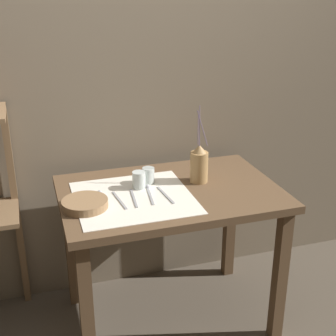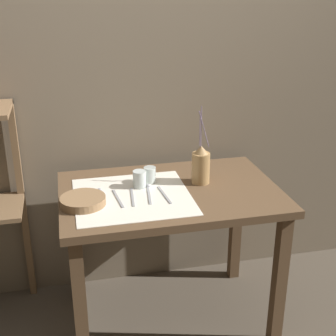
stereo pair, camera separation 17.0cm
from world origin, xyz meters
name	(u,v)px [view 1 (the left image)]	position (x,y,z in m)	size (l,w,h in m)	color
ground_plane	(170,317)	(0.00, 0.00, 0.00)	(12.00, 12.00, 0.00)	brown
stone_wall_back	(144,90)	(0.00, 0.48, 1.20)	(7.00, 0.06, 2.40)	#7A6B56
wooden_table	(170,211)	(0.00, 0.00, 0.67)	(1.10, 0.73, 0.79)	brown
linen_cloth	(134,198)	(-0.20, -0.04, 0.79)	(0.56, 0.54, 0.00)	silver
pitcher_with_flowers	(199,165)	(0.18, 0.06, 0.89)	(0.09, 0.09, 0.41)	#A87F4C
wooden_bowl	(85,204)	(-0.44, -0.07, 0.81)	(0.21, 0.21, 0.04)	#8E6B47
glass_tumbler_near	(139,180)	(-0.14, 0.06, 0.84)	(0.07, 0.07, 0.09)	silver
glass_tumbler_far	(148,175)	(-0.08, 0.11, 0.84)	(0.06, 0.06, 0.08)	silver
spoon_outer	(100,197)	(-0.35, 0.01, 0.80)	(0.03, 0.22, 0.02)	#939399
fork_inner	(120,200)	(-0.27, -0.05, 0.80)	(0.03, 0.20, 0.00)	#939399
knife_center	(134,198)	(-0.20, -0.05, 0.80)	(0.03, 0.20, 0.00)	#939399
spoon_inner	(149,190)	(-0.11, 0.01, 0.80)	(0.04, 0.22, 0.02)	#939399
fork_outer	(165,195)	(-0.04, -0.06, 0.80)	(0.03, 0.20, 0.00)	#939399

